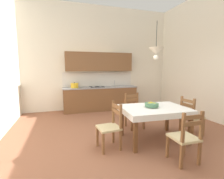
{
  "coord_description": "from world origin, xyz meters",
  "views": [
    {
      "loc": [
        -1.5,
        -3.08,
        1.62
      ],
      "look_at": [
        -0.09,
        1.39,
        0.99
      ],
      "focal_mm": 25.95,
      "sensor_mm": 36.0,
      "label": 1
    }
  ],
  "objects_px": {
    "fruit_bowl": "(152,105)",
    "pendant_lamp": "(156,51)",
    "dining_table": "(154,113)",
    "dining_chair_window_side": "(191,117)",
    "dining_chair_kitchen_side": "(134,111)",
    "kitchen_cabinetry": "(100,88)",
    "dining_chair_tv_side": "(111,127)",
    "dining_chair_camera_side": "(185,138)"
  },
  "relations": [
    {
      "from": "fruit_bowl",
      "to": "pendant_lamp",
      "type": "distance_m",
      "value": 1.16
    },
    {
      "from": "dining_table",
      "to": "pendant_lamp",
      "type": "bearing_deg",
      "value": 82.81
    },
    {
      "from": "dining_chair_window_side",
      "to": "dining_chair_kitchen_side",
      "type": "bearing_deg",
      "value": 142.55
    },
    {
      "from": "kitchen_cabinetry",
      "to": "fruit_bowl",
      "type": "height_order",
      "value": "kitchen_cabinetry"
    },
    {
      "from": "kitchen_cabinetry",
      "to": "dining_chair_tv_side",
      "type": "xyz_separation_m",
      "value": [
        -0.52,
        -3.07,
        -0.41
      ]
    },
    {
      "from": "dining_chair_camera_side",
      "to": "pendant_lamp",
      "type": "height_order",
      "value": "pendant_lamp"
    },
    {
      "from": "dining_chair_window_side",
      "to": "dining_chair_tv_side",
      "type": "relative_size",
      "value": 1.0
    },
    {
      "from": "kitchen_cabinetry",
      "to": "dining_table",
      "type": "distance_m",
      "value": 3.07
    },
    {
      "from": "kitchen_cabinetry",
      "to": "dining_chair_window_side",
      "type": "xyz_separation_m",
      "value": [
        1.55,
        -3.0,
        -0.41
      ]
    },
    {
      "from": "fruit_bowl",
      "to": "pendant_lamp",
      "type": "height_order",
      "value": "pendant_lamp"
    },
    {
      "from": "dining_chair_window_side",
      "to": "dining_chair_kitchen_side",
      "type": "height_order",
      "value": "same"
    },
    {
      "from": "dining_table",
      "to": "kitchen_cabinetry",
      "type": "bearing_deg",
      "value": 99.68
    },
    {
      "from": "dining_chair_kitchen_side",
      "to": "dining_chair_tv_side",
      "type": "bearing_deg",
      "value": -135.67
    },
    {
      "from": "dining_chair_kitchen_side",
      "to": "dining_chair_camera_side",
      "type": "height_order",
      "value": "same"
    },
    {
      "from": "fruit_bowl",
      "to": "kitchen_cabinetry",
      "type": "bearing_deg",
      "value": 98.66
    },
    {
      "from": "dining_chair_window_side",
      "to": "pendant_lamp",
      "type": "xyz_separation_m",
      "value": [
        -1.04,
        -0.0,
        1.53
      ]
    },
    {
      "from": "dining_chair_window_side",
      "to": "dining_chair_tv_side",
      "type": "height_order",
      "value": "same"
    },
    {
      "from": "kitchen_cabinetry",
      "to": "dining_chair_tv_side",
      "type": "relative_size",
      "value": 3.02
    },
    {
      "from": "dining_chair_camera_side",
      "to": "dining_table",
      "type": "bearing_deg",
      "value": 91.91
    },
    {
      "from": "fruit_bowl",
      "to": "pendant_lamp",
      "type": "relative_size",
      "value": 0.37
    },
    {
      "from": "dining_chair_window_side",
      "to": "dining_chair_kitchen_side",
      "type": "xyz_separation_m",
      "value": [
        -1.12,
        0.86,
        0.0
      ]
    },
    {
      "from": "dining_chair_kitchen_side",
      "to": "pendant_lamp",
      "type": "distance_m",
      "value": 1.75
    },
    {
      "from": "kitchen_cabinetry",
      "to": "dining_chair_kitchen_side",
      "type": "relative_size",
      "value": 3.02
    },
    {
      "from": "pendant_lamp",
      "to": "dining_chair_tv_side",
      "type": "bearing_deg",
      "value": -176.23
    },
    {
      "from": "kitchen_cabinetry",
      "to": "dining_table",
      "type": "height_order",
      "value": "kitchen_cabinetry"
    },
    {
      "from": "dining_table",
      "to": "dining_chair_window_side",
      "type": "height_order",
      "value": "dining_chair_window_side"
    },
    {
      "from": "dining_chair_kitchen_side",
      "to": "fruit_bowl",
      "type": "bearing_deg",
      "value": -88.53
    },
    {
      "from": "pendant_lamp",
      "to": "kitchen_cabinetry",
      "type": "bearing_deg",
      "value": 99.74
    },
    {
      "from": "dining_table",
      "to": "dining_chair_tv_side",
      "type": "bearing_deg",
      "value": -176.85
    },
    {
      "from": "dining_table",
      "to": "dining_chair_window_side",
      "type": "bearing_deg",
      "value": 0.75
    },
    {
      "from": "dining_chair_kitchen_side",
      "to": "fruit_bowl",
      "type": "relative_size",
      "value": 3.1
    },
    {
      "from": "dining_chair_camera_side",
      "to": "pendant_lamp",
      "type": "bearing_deg",
      "value": 91.8
    },
    {
      "from": "pendant_lamp",
      "to": "fruit_bowl",
      "type": "bearing_deg",
      "value": 171.66
    },
    {
      "from": "fruit_bowl",
      "to": "dining_table",
      "type": "bearing_deg",
      "value": -19.11
    },
    {
      "from": "dining_chair_tv_side",
      "to": "pendant_lamp",
      "type": "relative_size",
      "value": 1.16
    },
    {
      "from": "dining_table",
      "to": "dining_chair_kitchen_side",
      "type": "xyz_separation_m",
      "value": [
        -0.08,
        0.87,
        -0.19
      ]
    },
    {
      "from": "kitchen_cabinetry",
      "to": "dining_table",
      "type": "bearing_deg",
      "value": -80.32
    },
    {
      "from": "dining_chair_tv_side",
      "to": "dining_chair_camera_side",
      "type": "distance_m",
      "value": 1.37
    },
    {
      "from": "dining_chair_kitchen_side",
      "to": "pendant_lamp",
      "type": "relative_size",
      "value": 1.16
    },
    {
      "from": "dining_chair_tv_side",
      "to": "dining_chair_kitchen_side",
      "type": "height_order",
      "value": "same"
    },
    {
      "from": "dining_chair_kitchen_side",
      "to": "fruit_bowl",
      "type": "height_order",
      "value": "dining_chair_kitchen_side"
    },
    {
      "from": "dining_chair_window_side",
      "to": "fruit_bowl",
      "type": "height_order",
      "value": "dining_chair_window_side"
    }
  ]
}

